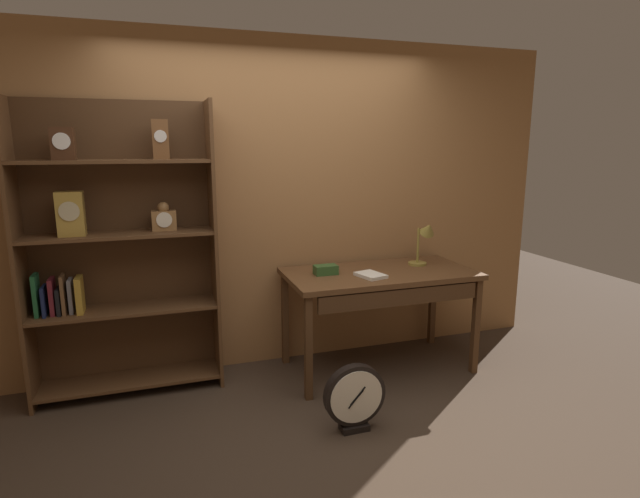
{
  "coord_description": "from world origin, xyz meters",
  "views": [
    {
      "loc": [
        -0.94,
        -2.56,
        1.78
      ],
      "look_at": [
        0.12,
        0.62,
        1.08
      ],
      "focal_mm": 28.28,
      "sensor_mm": 36.0,
      "label": 1
    }
  ],
  "objects_px": {
    "bookshelf": "(118,253)",
    "round_clock_large": "(355,397)",
    "desk_lamp": "(425,238)",
    "toolbox_small": "(326,270)",
    "workbench": "(381,282)",
    "open_repair_manual": "(371,275)"
  },
  "relations": [
    {
      "from": "open_repair_manual",
      "to": "bookshelf",
      "type": "bearing_deg",
      "value": 152.4
    },
    {
      "from": "open_repair_manual",
      "to": "round_clock_large",
      "type": "relative_size",
      "value": 0.5
    },
    {
      "from": "open_repair_manual",
      "to": "round_clock_large",
      "type": "height_order",
      "value": "open_repair_manual"
    },
    {
      "from": "bookshelf",
      "to": "round_clock_large",
      "type": "xyz_separation_m",
      "value": [
        1.38,
        -1.05,
        -0.81
      ]
    },
    {
      "from": "bookshelf",
      "to": "round_clock_large",
      "type": "height_order",
      "value": "bookshelf"
    },
    {
      "from": "bookshelf",
      "to": "open_repair_manual",
      "type": "relative_size",
      "value": 9.47
    },
    {
      "from": "workbench",
      "to": "round_clock_large",
      "type": "relative_size",
      "value": 3.34
    },
    {
      "from": "round_clock_large",
      "to": "desk_lamp",
      "type": "bearing_deg",
      "value": 41.92
    },
    {
      "from": "bookshelf",
      "to": "toolbox_small",
      "type": "relative_size",
      "value": 11.81
    },
    {
      "from": "open_repair_manual",
      "to": "round_clock_large",
      "type": "bearing_deg",
      "value": -135.79
    },
    {
      "from": "open_repair_manual",
      "to": "round_clock_large",
      "type": "xyz_separation_m",
      "value": [
        -0.39,
        -0.66,
        -0.59
      ]
    },
    {
      "from": "desk_lamp",
      "to": "round_clock_large",
      "type": "height_order",
      "value": "desk_lamp"
    },
    {
      "from": "workbench",
      "to": "open_repair_manual",
      "type": "height_order",
      "value": "open_repair_manual"
    },
    {
      "from": "desk_lamp",
      "to": "round_clock_large",
      "type": "bearing_deg",
      "value": -138.08
    },
    {
      "from": "desk_lamp",
      "to": "round_clock_large",
      "type": "xyz_separation_m",
      "value": [
        -0.96,
        -0.86,
        -0.81
      ]
    },
    {
      "from": "desk_lamp",
      "to": "workbench",
      "type": "bearing_deg",
      "value": -167.91
    },
    {
      "from": "desk_lamp",
      "to": "toolbox_small",
      "type": "xyz_separation_m",
      "value": [
        -0.86,
        -0.02,
        -0.19
      ]
    },
    {
      "from": "toolbox_small",
      "to": "open_repair_manual",
      "type": "xyz_separation_m",
      "value": [
        0.3,
        -0.18,
        -0.02
      ]
    },
    {
      "from": "toolbox_small",
      "to": "open_repair_manual",
      "type": "distance_m",
      "value": 0.35
    },
    {
      "from": "workbench",
      "to": "open_repair_manual",
      "type": "bearing_deg",
      "value": -142.03
    },
    {
      "from": "workbench",
      "to": "round_clock_large",
      "type": "height_order",
      "value": "workbench"
    },
    {
      "from": "round_clock_large",
      "to": "bookshelf",
      "type": "bearing_deg",
      "value": 142.79
    }
  ]
}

